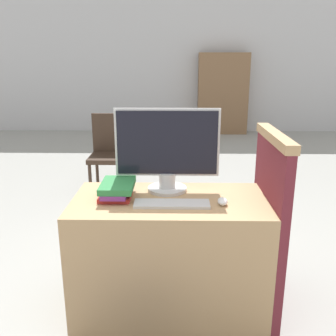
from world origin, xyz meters
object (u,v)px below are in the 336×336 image
object	(u,v)px
keyboard	(172,204)
mouse	(223,201)
book_stack	(117,189)
far_chair	(111,149)
monitor	(167,151)

from	to	relation	value
keyboard	mouse	world-z (taller)	mouse
keyboard	book_stack	xyz separation A→B (m)	(-0.32, 0.12, 0.04)
mouse	book_stack	bearing A→B (deg)	169.98
book_stack	far_chair	distance (m)	2.15
keyboard	monitor	bearing A→B (deg)	96.94
book_stack	far_chair	xyz separation A→B (m)	(-0.39, 2.10, -0.27)
keyboard	far_chair	xyz separation A→B (m)	(-0.71, 2.22, -0.23)
mouse	book_stack	world-z (taller)	book_stack
keyboard	mouse	size ratio (longest dim) A/B	4.86
monitor	far_chair	xyz separation A→B (m)	(-0.68, 1.97, -0.47)
mouse	book_stack	xyz separation A→B (m)	(-0.60, 0.11, 0.03)
monitor	book_stack	world-z (taller)	monitor
mouse	far_chair	distance (m)	2.43
monitor	mouse	xyz separation A→B (m)	(0.31, -0.23, -0.23)
monitor	book_stack	distance (m)	0.37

